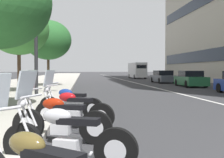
# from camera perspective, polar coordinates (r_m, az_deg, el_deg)

# --- Properties ---
(sidewalk_right_plaza) EXTENTS (160.00, 9.06, 0.15)m
(sidewalk_right_plaza) POSITION_cam_1_polar(r_m,az_deg,el_deg) (33.37, -15.32, -0.61)
(sidewalk_right_plaza) COLOR #A39E93
(sidewalk_right_plaza) RESTS_ON ground
(lane_centre_stripe) EXTENTS (110.00, 0.16, 0.01)m
(lane_centre_stripe) POSITION_cam_1_polar(r_m,az_deg,el_deg) (38.42, 2.94, -0.32)
(lane_centre_stripe) COLOR silver
(lane_centre_stripe) RESTS_ON ground
(motorcycle_mid_row) EXTENTS (0.91, 2.08, 1.49)m
(motorcycle_mid_row) POSITION_cam_1_polar(r_m,az_deg,el_deg) (4.37, -9.67, -12.09)
(motorcycle_mid_row) COLOR black
(motorcycle_mid_row) RESTS_ON ground
(motorcycle_by_sign_pole) EXTENTS (0.81, 2.09, 1.50)m
(motorcycle_by_sign_pole) POSITION_cam_1_polar(r_m,az_deg,el_deg) (5.85, -10.79, -8.45)
(motorcycle_by_sign_pole) COLOR black
(motorcycle_by_sign_pole) RESTS_ON ground
(motorcycle_second_in_row) EXTENTS (0.98, 2.06, 1.49)m
(motorcycle_second_in_row) POSITION_cam_1_polar(r_m,az_deg,el_deg) (7.22, -8.25, -6.48)
(motorcycle_second_in_row) COLOR black
(motorcycle_second_in_row) RESTS_ON ground
(motorcycle_nearest_camera) EXTENTS (1.06, 2.01, 1.11)m
(motorcycle_nearest_camera) POSITION_cam_1_polar(r_m,az_deg,el_deg) (8.65, -8.71, -5.27)
(motorcycle_nearest_camera) COLOR black
(motorcycle_nearest_camera) RESTS_ON ground
(car_approaching_light) EXTENTS (4.42, 2.01, 1.41)m
(car_approaching_light) POSITION_cam_1_polar(r_m,az_deg,el_deg) (25.66, 15.92, -0.05)
(car_approaching_light) COLOR #236038
(car_approaching_light) RESTS_ON ground
(car_mid_block_traffic) EXTENTS (4.52, 1.98, 1.43)m
(car_mid_block_traffic) POSITION_cam_1_polar(r_m,az_deg,el_deg) (32.53, 10.47, 0.42)
(car_mid_block_traffic) COLOR #4C515B
(car_mid_block_traffic) RESTS_ON ground
(delivery_van_ahead) EXTENTS (6.25, 2.24, 2.72)m
(delivery_van_ahead) POSITION_cam_1_polar(r_m,az_deg,el_deg) (48.51, 5.21, 1.84)
(delivery_van_ahead) COLOR silver
(delivery_van_ahead) RESTS_ON ground
(street_lamp_with_banners) EXTENTS (1.26, 2.70, 7.75)m
(street_lamp_with_banners) POSITION_cam_1_polar(r_m,az_deg,el_deg) (15.00, -13.92, 14.86)
(street_lamp_with_banners) COLOR #232326
(street_lamp_with_banners) RESTS_ON sidewalk_right_plaza
(street_tree_mid_sidewalk) EXTENTS (3.75, 3.75, 5.46)m
(street_tree_mid_sidewalk) POSITION_cam_1_polar(r_m,az_deg,el_deg) (18.40, -18.73, 9.66)
(street_tree_mid_sidewalk) COLOR #473323
(street_tree_mid_sidewalk) RESTS_ON sidewalk_right_plaza
(street_tree_near_plaza_corner) EXTENTS (4.00, 4.00, 5.61)m
(street_tree_near_plaza_corner) POSITION_cam_1_polar(r_m,az_deg,el_deg) (24.55, -13.07, 7.84)
(street_tree_near_plaza_corner) COLOR #473323
(street_tree_near_plaza_corner) RESTS_ON sidewalk_right_plaza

